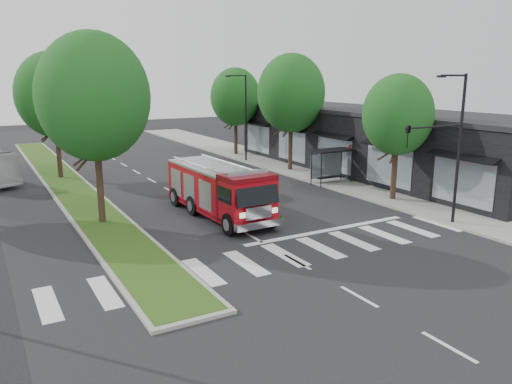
% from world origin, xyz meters
% --- Properties ---
extents(ground, '(140.00, 140.00, 0.00)m').
position_xyz_m(ground, '(0.00, 0.00, 0.00)').
color(ground, black).
rests_on(ground, ground).
extents(sidewalk_right, '(5.00, 80.00, 0.15)m').
position_xyz_m(sidewalk_right, '(12.50, 10.00, 0.07)').
color(sidewalk_right, gray).
rests_on(sidewalk_right, ground).
extents(median, '(3.00, 50.00, 0.15)m').
position_xyz_m(median, '(-6.00, 18.00, 0.08)').
color(median, gray).
rests_on(median, ground).
extents(storefront_row, '(8.00, 30.00, 5.00)m').
position_xyz_m(storefront_row, '(17.00, 10.00, 2.50)').
color(storefront_row, black).
rests_on(storefront_row, ground).
extents(bus_shelter, '(3.20, 1.60, 2.61)m').
position_xyz_m(bus_shelter, '(11.20, 8.15, 2.04)').
color(bus_shelter, black).
rests_on(bus_shelter, ground).
extents(tree_right_near, '(4.40, 4.40, 8.05)m').
position_xyz_m(tree_right_near, '(11.50, 2.00, 5.51)').
color(tree_right_near, black).
rests_on(tree_right_near, ground).
extents(tree_right_mid, '(5.60, 5.60, 9.72)m').
position_xyz_m(tree_right_mid, '(11.50, 14.00, 6.49)').
color(tree_right_mid, black).
rests_on(tree_right_mid, ground).
extents(tree_right_far, '(5.00, 5.00, 8.73)m').
position_xyz_m(tree_right_far, '(11.50, 24.00, 5.84)').
color(tree_right_far, black).
rests_on(tree_right_far, ground).
extents(tree_median_near, '(5.80, 5.80, 10.16)m').
position_xyz_m(tree_median_near, '(-6.00, 6.00, 6.81)').
color(tree_median_near, black).
rests_on(tree_median_near, ground).
extents(tree_median_far, '(5.60, 5.60, 9.72)m').
position_xyz_m(tree_median_far, '(-6.00, 20.00, 6.49)').
color(tree_median_far, black).
rests_on(tree_median_far, ground).
extents(streetlight_right_near, '(4.08, 0.22, 8.00)m').
position_xyz_m(streetlight_right_near, '(9.61, -3.50, 4.67)').
color(streetlight_right_near, black).
rests_on(streetlight_right_near, ground).
extents(streetlight_right_far, '(2.11, 0.20, 8.00)m').
position_xyz_m(streetlight_right_far, '(10.35, 20.00, 4.48)').
color(streetlight_right_far, black).
rests_on(streetlight_right_far, ground).
extents(fire_engine, '(3.07, 9.17, 3.15)m').
position_xyz_m(fire_engine, '(0.22, 4.32, 1.51)').
color(fire_engine, '#60050B').
rests_on(fire_engine, ground).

